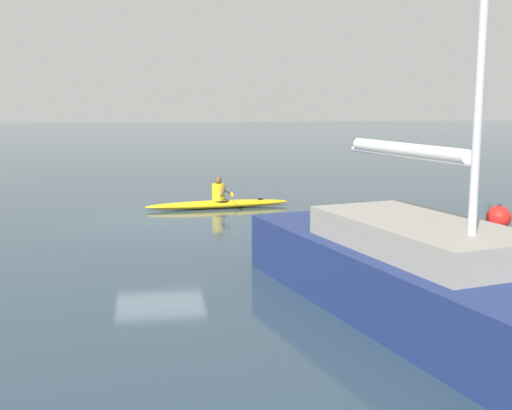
{
  "coord_description": "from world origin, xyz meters",
  "views": [
    {
      "loc": [
        0.18,
        18.05,
        3.32
      ],
      "look_at": [
        -2.27,
        3.1,
        0.85
      ],
      "focal_mm": 45.44,
      "sensor_mm": 36.0,
      "label": 1
    }
  ],
  "objects_px": {
    "kayak": "(218,204)",
    "mooring_buoy_white_far": "(499,218)",
    "sailboat_far_left_berth": "(441,284)",
    "kayaker": "(219,191)"
  },
  "relations": [
    {
      "from": "sailboat_far_left_berth",
      "to": "kayaker",
      "type": "bearing_deg",
      "value": -79.33
    },
    {
      "from": "sailboat_far_left_berth",
      "to": "mooring_buoy_white_far",
      "type": "height_order",
      "value": "sailboat_far_left_berth"
    },
    {
      "from": "sailboat_far_left_berth",
      "to": "mooring_buoy_white_far",
      "type": "relative_size",
      "value": 15.29
    },
    {
      "from": "kayak",
      "to": "sailboat_far_left_berth",
      "type": "relative_size",
      "value": 0.45
    },
    {
      "from": "sailboat_far_left_berth",
      "to": "mooring_buoy_white_far",
      "type": "bearing_deg",
      "value": -125.37
    },
    {
      "from": "sailboat_far_left_berth",
      "to": "kayak",
      "type": "bearing_deg",
      "value": -79.19
    },
    {
      "from": "mooring_buoy_white_far",
      "to": "kayak",
      "type": "bearing_deg",
      "value": -33.5
    },
    {
      "from": "kayak",
      "to": "kayaker",
      "type": "bearing_deg",
      "value": -174.27
    },
    {
      "from": "kayak",
      "to": "kayaker",
      "type": "relative_size",
      "value": 1.93
    },
    {
      "from": "kayak",
      "to": "mooring_buoy_white_far",
      "type": "relative_size",
      "value": 6.87
    }
  ]
}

